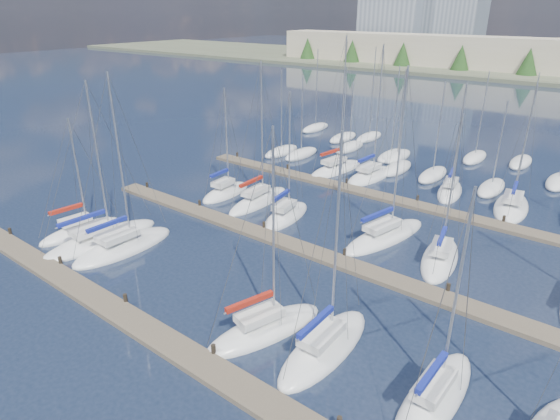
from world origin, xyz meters
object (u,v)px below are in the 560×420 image
Objects in this scene: sailboat_e at (325,347)px; sailboat_d at (265,329)px; sailboat_p at (450,191)px; sailboat_k at (385,236)px; sailboat_n at (336,169)px; sailboat_j at (286,216)px; sailboat_o at (370,176)px; sailboat_c at (124,246)px; sailboat_h at (226,192)px; sailboat_f at (434,398)px; sailboat_b at (101,239)px; sailboat_q at (511,207)px; sailboat_i at (259,201)px; sailboat_l at (440,258)px; sailboat_a at (81,231)px.

sailboat_d is at bearing -168.35° from sailboat_e.
sailboat_k is (-0.69, -13.61, -0.00)m from sailboat_p.
sailboat_e is 31.78m from sailboat_n.
sailboat_j is 0.80× the size of sailboat_o.
sailboat_h is at bearing 99.59° from sailboat_c.
sailboat_f is 32.91m from sailboat_o.
sailboat_o reaches higher than sailboat_b.
sailboat_o is (-14.94, -0.28, 0.02)m from sailboat_q.
sailboat_h is at bearing 154.83° from sailboat_f.
sailboat_o is at bearing 173.41° from sailboat_p.
sailboat_i is 1.07× the size of sailboat_e.
sailboat_j is (-14.05, -0.91, 0.01)m from sailboat_l.
sailboat_o is (7.52, 27.36, 0.01)m from sailboat_c.
sailboat_h is 4.18m from sailboat_i.
sailboat_j is at bearing -89.61° from sailboat_o.
sailboat_d is at bearing 4.34° from sailboat_a.
sailboat_p reaches higher than sailboat_a.
sailboat_d is 20.16m from sailboat_i.
sailboat_e is at bearing -42.89° from sailboat_i.
sailboat_b is 34.20m from sailboat_p.
sailboat_i reaches higher than sailboat_f.
sailboat_l is 1.01× the size of sailboat_f.
sailboat_f is at bearing -83.37° from sailboat_p.
sailboat_a is 29.56m from sailboat_l.
sailboat_a is at bearing -140.24° from sailboat_j.
sailboat_e is 30.07m from sailboat_o.
sailboat_j is 9.21m from sailboat_k.
sailboat_f is 35.26m from sailboat_n.
sailboat_d is 0.89× the size of sailboat_k.
sailboat_f is at bearing -91.58° from sailboat_q.
sailboat_l is 19.03m from sailboat_o.
sailboat_j is at bearing -133.64° from sailboat_p.
sailboat_o reaches higher than sailboat_l.
sailboat_c reaches higher than sailboat_l.
sailboat_o reaches higher than sailboat_d.
sailboat_n reaches higher than sailboat_h.
sailboat_o is (-11.75, 27.68, 0.00)m from sailboat_e.
sailboat_d is (15.60, -1.15, 0.01)m from sailboat_c.
sailboat_c is at bearing -137.01° from sailboat_q.
sailboat_l is 22.08m from sailboat_n.
sailboat_k reaches higher than sailboat_f.
sailboat_e reaches higher than sailboat_l.
sailboat_n is at bearing 95.16° from sailboat_j.
sailboat_o is (12.76, 27.92, 0.00)m from sailboat_a.
sailboat_p is (18.24, 14.46, 0.01)m from sailboat_h.
sailboat_d is at bearing -70.39° from sailboat_o.
sailboat_k is at bearing 102.65° from sailboat_e.
sailboat_a is at bearing -120.08° from sailboat_i.
sailboat_q is 0.94× the size of sailboat_d.
sailboat_q is 27.99m from sailboat_f.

